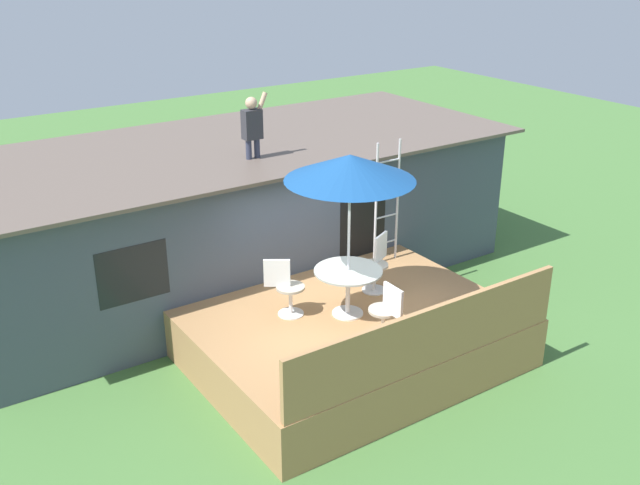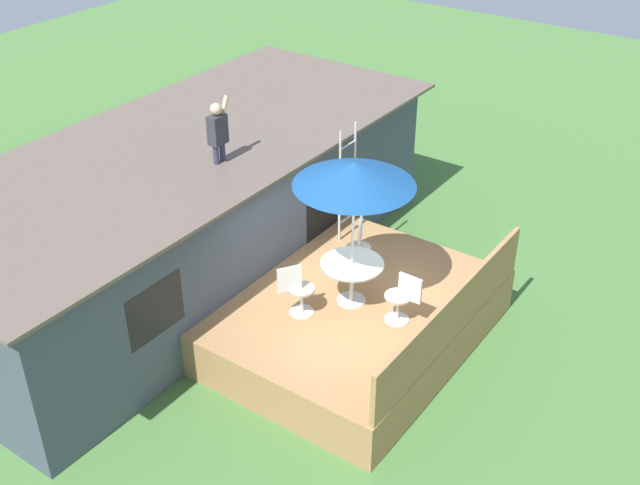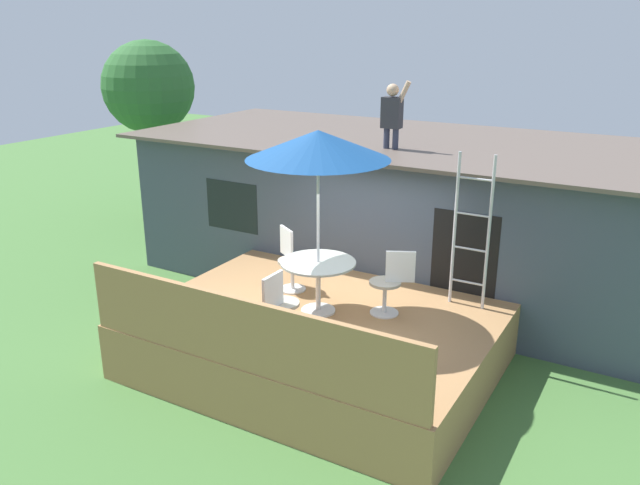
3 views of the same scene
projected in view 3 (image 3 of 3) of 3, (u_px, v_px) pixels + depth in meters
The scene contains 12 objects.
ground_plane at pixel (323, 361), 9.28m from camera, with size 40.00×40.00×0.00m, color #477538.
house at pixel (420, 212), 11.81m from camera, with size 10.50×4.50×2.67m.
deck at pixel (323, 336), 9.16m from camera, with size 4.74×3.86×0.80m, color #A87A4C.
deck_railing at pixel (242, 334), 7.34m from camera, with size 4.64×0.08×0.90m, color #A87A4C.
patio_table at pixel (318, 272), 8.81m from camera, with size 1.04×1.04×0.74m.
patio_umbrella at pixel (318, 145), 8.24m from camera, with size 1.90×1.90×2.54m.
step_ladder at pixel (471, 232), 8.85m from camera, with size 0.52×0.04×2.20m.
person_figure at pixel (393, 112), 10.40m from camera, with size 0.47×0.20×1.11m.
patio_chair_left at pixel (290, 260), 9.65m from camera, with size 0.56×0.46×0.92m.
patio_chair_right at pixel (390, 283), 8.78m from camera, with size 0.59×0.44×0.92m.
patio_chair_near at pixel (279, 306), 8.07m from camera, with size 0.44×0.62×0.92m.
backyard_tree at pixel (149, 89), 15.40m from camera, with size 2.20×2.20×4.30m.
Camera 3 is at (4.08, -7.16, 4.61)m, focal length 36.00 mm.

